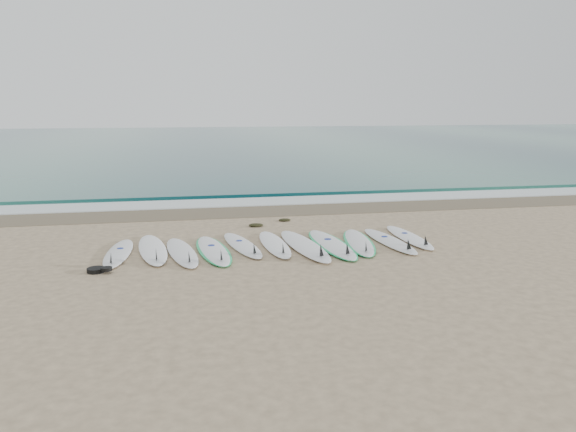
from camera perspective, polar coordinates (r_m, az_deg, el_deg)
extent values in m
plane|color=tan|center=(11.95, -1.44, -3.21)|extent=(120.00, 120.00, 0.00)
cube|color=#1D5954|center=(44.05, -8.53, 7.40)|extent=(120.00, 55.00, 0.03)
cube|color=brown|center=(15.91, -3.89, 0.49)|extent=(120.00, 1.80, 0.01)
cube|color=silver|center=(17.27, -4.47, 1.40)|extent=(120.00, 1.40, 0.04)
cube|color=#1D5954|center=(18.74, -5.00, 2.27)|extent=(120.00, 1.00, 0.10)
ellipsoid|color=silver|center=(11.87, -16.83, -3.61)|extent=(0.61, 2.32, 0.07)
cone|color=black|center=(11.04, -17.55, -4.05)|extent=(0.21, 0.26, 0.24)
cylinder|color=navy|center=(12.07, -16.67, -3.17)|extent=(0.14, 0.14, 0.01)
ellipsoid|color=white|center=(11.97, -13.60, -3.29)|extent=(0.86, 2.68, 0.09)
cone|color=black|center=(11.00, -13.25, -3.74)|extent=(0.25, 0.31, 0.28)
ellipsoid|color=white|center=(11.62, -10.74, -3.62)|extent=(0.87, 2.52, 0.08)
cone|color=black|center=(10.72, -10.02, -4.07)|extent=(0.25, 0.29, 0.26)
ellipsoid|color=white|center=(11.67, -7.61, -3.45)|extent=(0.79, 2.54, 0.08)
ellipsoid|color=#19C76B|center=(11.67, -7.61, -3.47)|extent=(0.87, 2.57, 0.06)
cone|color=black|center=(10.76, -6.81, -3.90)|extent=(0.24, 0.29, 0.27)
cylinder|color=navy|center=(11.89, -7.81, -2.97)|extent=(0.16, 0.16, 0.01)
ellipsoid|color=white|center=(12.03, -4.69, -2.94)|extent=(0.90, 2.43, 0.08)
cone|color=black|center=(11.19, -3.45, -3.29)|extent=(0.24, 0.28, 0.25)
cylinder|color=navy|center=(12.23, -5.00, -2.51)|extent=(0.16, 0.16, 0.01)
ellipsoid|color=white|center=(12.06, -1.39, -2.86)|extent=(0.57, 2.46, 0.08)
cone|color=black|center=(11.18, -0.51, -3.25)|extent=(0.21, 0.27, 0.26)
ellipsoid|color=white|center=(11.92, 1.64, -3.00)|extent=(0.88, 2.91, 0.09)
cone|color=black|center=(10.93, 3.37, -3.45)|extent=(0.27, 0.33, 0.31)
ellipsoid|color=white|center=(12.08, 4.43, -2.85)|extent=(0.70, 2.73, 0.09)
ellipsoid|color=#19C76B|center=(12.08, 4.43, -2.88)|extent=(0.79, 2.76, 0.06)
cone|color=black|center=(11.14, 6.04, -3.27)|extent=(0.24, 0.30, 0.29)
cylinder|color=navy|center=(12.31, 4.06, -2.36)|extent=(0.16, 0.16, 0.01)
ellipsoid|color=silver|center=(12.33, 7.21, -2.63)|extent=(0.89, 2.51, 0.08)
ellipsoid|color=#19C76B|center=(12.33, 7.21, -2.66)|extent=(0.98, 2.54, 0.06)
cone|color=black|center=(11.44, 7.93, -3.02)|extent=(0.25, 0.29, 0.26)
ellipsoid|color=silver|center=(12.54, 10.23, -2.49)|extent=(0.70, 2.49, 0.08)
cone|color=black|center=(11.73, 12.14, -2.81)|extent=(0.23, 0.28, 0.26)
cylinder|color=navy|center=(12.73, 9.78, -2.07)|extent=(0.15, 0.15, 0.01)
ellipsoid|color=white|center=(12.98, 12.15, -2.10)|extent=(0.51, 2.39, 0.08)
cone|color=black|center=(12.17, 13.80, -2.39)|extent=(0.20, 0.26, 0.25)
cylinder|color=navy|center=(13.17, 11.77, -1.70)|extent=(0.14, 0.14, 0.01)
ellipsoid|color=black|center=(13.97, -3.28, -0.92)|extent=(0.36, 0.28, 0.07)
ellipsoid|color=black|center=(14.59, -0.35, -0.39)|extent=(0.31, 0.24, 0.06)
cylinder|color=black|center=(10.80, -18.93, -5.22)|extent=(0.32, 0.32, 0.08)
cylinder|color=black|center=(10.67, -17.95, -5.14)|extent=(0.20, 0.20, 0.06)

